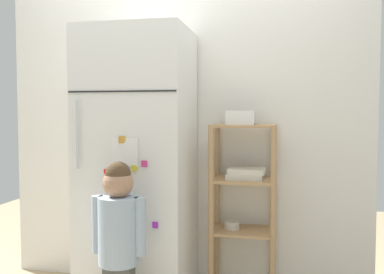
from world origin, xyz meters
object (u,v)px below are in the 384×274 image
Objects in this scene: refrigerator at (138,166)px; pantry_shelf_unit at (243,192)px; child_standing at (119,230)px; fruit_bin at (240,119)px.

refrigerator reaches higher than pantry_shelf_unit.
pantry_shelf_unit is (0.64, 0.59, 0.13)m from child_standing.
pantry_shelf_unit reaches higher than child_standing.
fruit_bin is (0.66, 0.15, 0.31)m from refrigerator.
refrigerator is at bearing 95.34° from child_standing.
child_standing is 5.33× the size of fruit_bin.
pantry_shelf_unit is at bearing 11.20° from refrigerator.
child_standing is 1.06m from fruit_bin.
child_standing is at bearing -137.35° from pantry_shelf_unit.
pantry_shelf_unit is 0.48m from fruit_bin.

